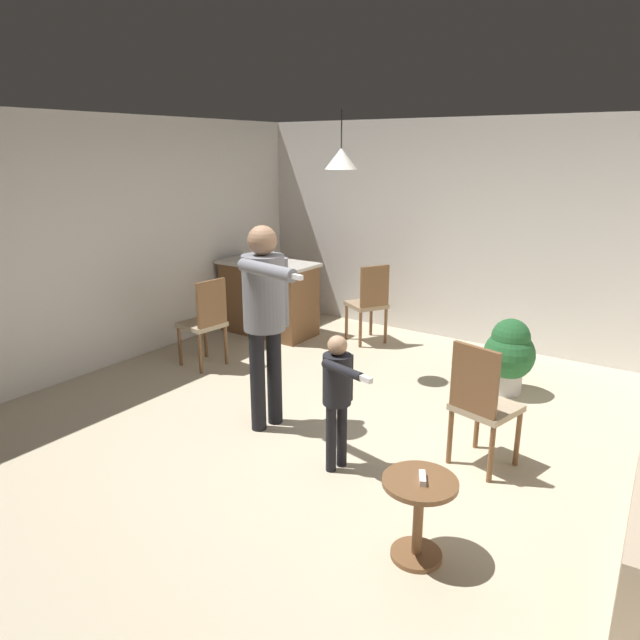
# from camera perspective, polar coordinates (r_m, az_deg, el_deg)

# --- Properties ---
(ground) EXTENTS (7.68, 7.68, 0.00)m
(ground) POSITION_cam_1_polar(r_m,az_deg,el_deg) (4.88, 2.50, -12.20)
(ground) COLOR beige
(wall_back) EXTENTS (6.40, 0.10, 2.70)m
(wall_back) POSITION_cam_1_polar(r_m,az_deg,el_deg) (7.27, 16.31, 8.01)
(wall_back) COLOR silver
(wall_back) RESTS_ON ground
(wall_left) EXTENTS (0.10, 6.40, 2.70)m
(wall_left) POSITION_cam_1_polar(r_m,az_deg,el_deg) (6.63, -21.65, 6.75)
(wall_left) COLOR silver
(wall_left) RESTS_ON ground
(kitchen_counter) EXTENTS (1.26, 0.66, 0.95)m
(kitchen_counter) POSITION_cam_1_polar(r_m,az_deg,el_deg) (7.59, -5.07, 2.22)
(kitchen_counter) COLOR brown
(kitchen_counter) RESTS_ON ground
(side_table_by_couch) EXTENTS (0.44, 0.44, 0.52)m
(side_table_by_couch) POSITION_cam_1_polar(r_m,az_deg,el_deg) (3.59, 9.68, -17.87)
(side_table_by_couch) COLOR brown
(side_table_by_couch) RESTS_ON ground
(person_adult) EXTENTS (0.81, 0.62, 1.76)m
(person_adult) POSITION_cam_1_polar(r_m,az_deg,el_deg) (4.81, -5.42, 1.35)
(person_adult) COLOR black
(person_adult) RESTS_ON ground
(person_child) EXTENTS (0.52, 0.39, 1.06)m
(person_child) POSITION_cam_1_polar(r_m,az_deg,el_deg) (4.26, 1.77, -6.73)
(person_child) COLOR black
(person_child) RESTS_ON ground
(dining_chair_by_counter) EXTENTS (0.57, 0.57, 1.00)m
(dining_chair_by_counter) POSITION_cam_1_polar(r_m,az_deg,el_deg) (7.16, 4.89, 1.91)
(dining_chair_by_counter) COLOR brown
(dining_chair_by_counter) RESTS_ON ground
(dining_chair_near_wall) EXTENTS (0.46, 0.46, 1.00)m
(dining_chair_near_wall) POSITION_cam_1_polar(r_m,az_deg,el_deg) (6.46, -11.18, 0.05)
(dining_chair_near_wall) COLOR brown
(dining_chair_near_wall) RESTS_ON ground
(dining_chair_centre_back) EXTENTS (0.51, 0.51, 1.00)m
(dining_chair_centre_back) POSITION_cam_1_polar(r_m,az_deg,el_deg) (4.49, 15.60, -7.73)
(dining_chair_centre_back) COLOR brown
(dining_chair_centre_back) RESTS_ON ground
(potted_plant_corner) EXTENTS (0.50, 0.50, 0.76)m
(potted_plant_corner) POSITION_cam_1_polar(r_m,az_deg,el_deg) (5.98, 18.13, -3.08)
(potted_plant_corner) COLOR #B7B2AD
(potted_plant_corner) RESTS_ON ground
(spare_remote_on_table) EXTENTS (0.09, 0.13, 0.04)m
(spare_remote_on_table) POSITION_cam_1_polar(r_m,az_deg,el_deg) (3.47, 10.04, -15.07)
(spare_remote_on_table) COLOR white
(spare_remote_on_table) RESTS_ON side_table_by_couch
(ceiling_light_pendant) EXTENTS (0.32, 0.32, 0.55)m
(ceiling_light_pendant) POSITION_cam_1_polar(r_m,az_deg,el_deg) (5.78, 2.10, 15.60)
(ceiling_light_pendant) COLOR silver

